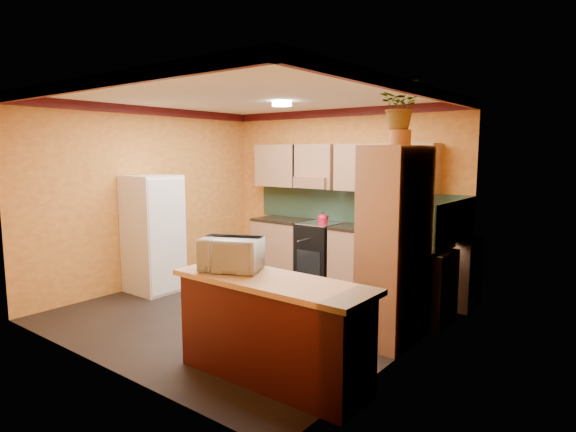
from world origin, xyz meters
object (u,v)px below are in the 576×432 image
object	(u,v)px
base_cabinets_back	(353,257)
microwave	(231,254)
fridge	(153,234)
pantry	(395,245)
breakfast_bar	(272,332)
stove	(319,251)

from	to	relation	value
base_cabinets_back	microwave	xyz separation A→B (m)	(0.48, -3.11, 0.64)
base_cabinets_back	fridge	distance (m)	2.99
base_cabinets_back	microwave	distance (m)	3.21
pantry	breakfast_bar	size ratio (longest dim) A/B	1.17
base_cabinets_back	fridge	size ratio (longest dim) A/B	2.15
stove	fridge	size ratio (longest dim) A/B	0.54
pantry	breakfast_bar	bearing A→B (deg)	-106.56
base_cabinets_back	pantry	xyz separation A→B (m)	(1.43, -1.60, 0.61)
fridge	base_cabinets_back	bearing A→B (deg)	42.89
breakfast_bar	microwave	world-z (taller)	microwave
pantry	base_cabinets_back	bearing A→B (deg)	131.74
stove	microwave	size ratio (longest dim) A/B	1.64
fridge	pantry	distance (m)	3.63
base_cabinets_back	stove	world-z (taller)	stove
microwave	breakfast_bar	bearing A→B (deg)	-23.92
stove	breakfast_bar	distance (m)	3.50
base_cabinets_back	breakfast_bar	distance (m)	3.26
base_cabinets_back	pantry	distance (m)	2.23
fridge	breakfast_bar	distance (m)	3.36
fridge	microwave	xyz separation A→B (m)	(2.66, -1.09, 0.23)
pantry	microwave	xyz separation A→B (m)	(-0.94, -1.51, 0.03)
breakfast_bar	microwave	xyz separation A→B (m)	(-0.50, 0.00, 0.64)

